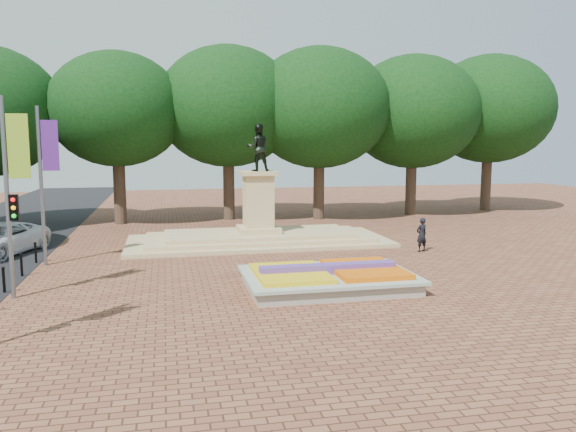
{
  "coord_description": "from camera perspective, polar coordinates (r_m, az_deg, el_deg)",
  "views": [
    {
      "loc": [
        -4.88,
        -21.78,
        5.41
      ],
      "look_at": [
        0.39,
        2.25,
        2.2
      ],
      "focal_mm": 35.0,
      "sensor_mm": 36.0,
      "label": 1
    }
  ],
  "objects": [
    {
      "name": "pedestrian",
      "position": [
        28.79,
        13.42,
        -1.86
      ],
      "size": [
        0.72,
        0.57,
        1.72
      ],
      "primitive_type": "imported",
      "rotation": [
        0.0,
        0.0,
        3.42
      ],
      "color": "black",
      "rests_on": "ground"
    },
    {
      "name": "banner_poles",
      "position": [
        21.17,
        -26.55,
        2.49
      ],
      "size": [
        0.88,
        11.17,
        7.0
      ],
      "color": "slate",
      "rests_on": "ground"
    },
    {
      "name": "flower_bed",
      "position": [
        21.25,
        4.17,
        -6.29
      ],
      "size": [
        6.3,
        4.3,
        0.91
      ],
      "color": "gray",
      "rests_on": "ground"
    },
    {
      "name": "ground",
      "position": [
        22.97,
        0.26,
        -6.19
      ],
      "size": [
        90.0,
        90.0,
        0.0
      ],
      "primitive_type": "plane",
      "color": "brown",
      "rests_on": "ground"
    },
    {
      "name": "tree_row_back",
      "position": [
        40.45,
        -2.11,
        9.22
      ],
      "size": [
        44.8,
        8.8,
        10.43
      ],
      "color": "#36251D",
      "rests_on": "ground"
    },
    {
      "name": "monument",
      "position": [
        30.51,
        -3.02,
        -1.11
      ],
      "size": [
        14.0,
        6.0,
        6.4
      ],
      "color": "tan",
      "rests_on": "ground"
    }
  ]
}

